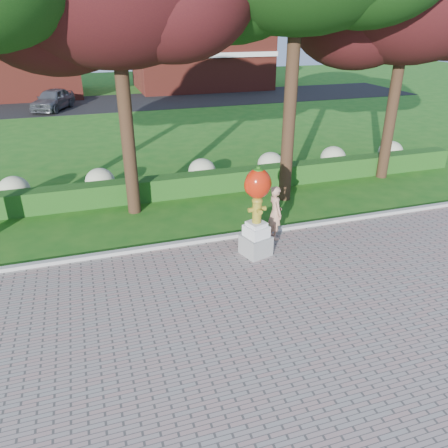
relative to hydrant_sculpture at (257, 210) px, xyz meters
name	(u,v)px	position (x,y,z in m)	size (l,w,h in m)	color
ground	(249,295)	(-0.89, -1.82, -1.43)	(100.00, 100.00, 0.00)	#1B5A16
walkway	(334,427)	(-0.89, -5.82, -1.41)	(40.00, 14.00, 0.04)	gray
curb	(214,239)	(-0.89, 1.18, -1.35)	(40.00, 0.18, 0.15)	#ADADA5
lawn_hedge	(184,185)	(-0.89, 5.18, -1.03)	(24.00, 0.70, 0.80)	#184112
hydrangea_row	(192,172)	(-0.32, 6.18, -0.88)	(20.10, 1.10, 0.99)	beige
street	(124,102)	(-0.89, 26.18, -1.42)	(50.00, 8.00, 0.02)	black
building_right	(201,52)	(7.11, 32.18, 1.77)	(12.00, 8.00, 6.40)	maroon
hydrant_sculpture	(257,210)	(0.00, 0.00, 0.00)	(0.89, 0.89, 2.62)	gray
woman	(275,213)	(0.92, 0.78, -0.55)	(0.61, 0.40, 1.68)	tan
parked_car	(53,99)	(-6.09, 24.55, -0.65)	(1.78, 4.42, 1.50)	#47494F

